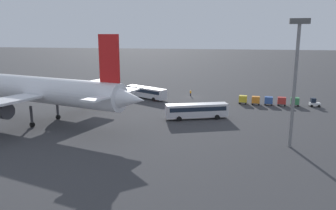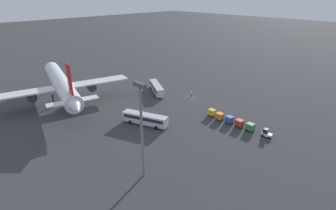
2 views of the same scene
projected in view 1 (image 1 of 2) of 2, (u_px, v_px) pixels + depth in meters
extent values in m
plane|color=#38383A|center=(192.00, 97.00, 90.82)|extent=(600.00, 600.00, 0.00)
cylinder|color=silver|center=(36.00, 89.00, 63.69)|extent=(39.58, 14.92, 5.02)
cone|color=silver|center=(128.00, 99.00, 54.36)|extent=(7.45, 6.02, 4.51)
cube|color=silver|center=(84.00, 85.00, 73.11)|extent=(9.61, 18.93, 0.44)
cube|color=red|center=(109.00, 59.00, 54.50)|extent=(3.92, 1.36, 8.03)
cube|color=silver|center=(112.00, 94.00, 55.60)|extent=(6.00, 13.32, 0.28)
cylinder|color=#38383D|center=(72.00, 94.00, 71.58)|extent=(5.30, 3.88, 2.76)
cylinder|color=#38383D|center=(32.00, 117.00, 60.93)|extent=(0.50, 0.50, 4.01)
cylinder|color=black|center=(32.00, 125.00, 61.26)|extent=(1.00, 0.71, 0.90)
cylinder|color=#38383D|center=(58.00, 110.00, 66.63)|extent=(0.50, 0.50, 4.01)
cylinder|color=black|center=(58.00, 117.00, 66.96)|extent=(1.00, 0.71, 0.90)
cube|color=silver|center=(146.00, 92.00, 88.12)|extent=(12.47, 8.67, 2.61)
cube|color=#192333|center=(146.00, 90.00, 88.02)|extent=(11.59, 8.19, 0.84)
cylinder|color=black|center=(133.00, 96.00, 90.03)|extent=(1.02, 0.76, 1.00)
cylinder|color=black|center=(140.00, 94.00, 91.97)|extent=(1.02, 0.76, 1.00)
cylinder|color=black|center=(153.00, 99.00, 84.80)|extent=(1.02, 0.76, 1.00)
cylinder|color=black|center=(161.00, 98.00, 86.74)|extent=(1.02, 0.76, 1.00)
cube|color=silver|center=(197.00, 110.00, 66.94)|extent=(12.80, 7.06, 2.67)
cube|color=#192333|center=(197.00, 108.00, 66.85)|extent=(11.86, 6.73, 0.85)
cylinder|color=black|center=(179.00, 119.00, 65.28)|extent=(1.04, 0.65, 1.00)
cylinder|color=black|center=(177.00, 116.00, 67.87)|extent=(1.04, 0.65, 1.00)
cylinder|color=black|center=(217.00, 117.00, 66.57)|extent=(1.04, 0.65, 1.00)
cylinder|color=black|center=(213.00, 114.00, 69.16)|extent=(1.04, 0.65, 1.00)
cube|color=white|center=(315.00, 104.00, 78.39)|extent=(2.48, 1.45, 0.70)
cube|color=#192333|center=(313.00, 100.00, 78.26)|extent=(1.15, 1.24, 1.10)
cylinder|color=black|center=(312.00, 106.00, 77.91)|extent=(0.61, 0.26, 0.60)
cylinder|color=black|center=(310.00, 105.00, 79.26)|extent=(0.61, 0.26, 0.60)
cylinder|color=black|center=(319.00, 106.00, 77.67)|extent=(0.61, 0.26, 0.60)
cylinder|color=black|center=(317.00, 105.00, 79.03)|extent=(0.61, 0.26, 0.60)
cylinder|color=#1E1E2D|center=(191.00, 95.00, 91.88)|extent=(0.32, 0.32, 0.85)
cylinder|color=orange|center=(191.00, 92.00, 91.72)|extent=(0.38, 0.38, 0.65)
sphere|color=tan|center=(191.00, 90.00, 91.62)|extent=(0.24, 0.24, 0.24)
cube|color=#38383D|center=(295.00, 104.00, 79.21)|extent=(2.13, 1.85, 0.10)
cube|color=#38844C|center=(295.00, 101.00, 79.03)|extent=(2.03, 1.76, 1.60)
cylinder|color=black|center=(291.00, 106.00, 78.88)|extent=(0.37, 0.15, 0.36)
cylinder|color=black|center=(291.00, 105.00, 80.08)|extent=(0.37, 0.15, 0.36)
cylinder|color=black|center=(298.00, 106.00, 78.45)|extent=(0.37, 0.15, 0.36)
cylinder|color=black|center=(298.00, 105.00, 79.65)|extent=(0.37, 0.15, 0.36)
cube|color=#38383D|center=(281.00, 104.00, 79.70)|extent=(2.13, 1.85, 0.10)
cube|color=#B72D28|center=(282.00, 100.00, 79.52)|extent=(2.03, 1.76, 1.60)
cylinder|color=black|center=(278.00, 105.00, 79.37)|extent=(0.37, 0.15, 0.36)
cylinder|color=black|center=(278.00, 104.00, 80.56)|extent=(0.37, 0.15, 0.36)
cylinder|color=black|center=(285.00, 106.00, 78.93)|extent=(0.37, 0.15, 0.36)
cylinder|color=black|center=(285.00, 104.00, 80.13)|extent=(0.37, 0.15, 0.36)
cube|color=#38383D|center=(268.00, 103.00, 80.24)|extent=(2.13, 1.85, 0.10)
cube|color=#33569E|center=(269.00, 100.00, 80.06)|extent=(2.03, 1.76, 1.60)
cylinder|color=black|center=(265.00, 105.00, 79.91)|extent=(0.37, 0.15, 0.36)
cylinder|color=black|center=(265.00, 104.00, 81.10)|extent=(0.37, 0.15, 0.36)
cylinder|color=black|center=(272.00, 105.00, 79.47)|extent=(0.37, 0.15, 0.36)
cylinder|color=black|center=(272.00, 104.00, 80.67)|extent=(0.37, 0.15, 0.36)
cube|color=#38383D|center=(256.00, 103.00, 80.69)|extent=(2.13, 1.85, 0.10)
cube|color=orange|center=(256.00, 100.00, 80.51)|extent=(2.03, 1.76, 1.60)
cylinder|color=black|center=(252.00, 104.00, 80.36)|extent=(0.37, 0.15, 0.36)
cylinder|color=black|center=(252.00, 103.00, 81.56)|extent=(0.37, 0.15, 0.36)
cylinder|color=black|center=(259.00, 105.00, 79.93)|extent=(0.37, 0.15, 0.36)
cylinder|color=black|center=(259.00, 104.00, 81.12)|extent=(0.37, 0.15, 0.36)
cube|color=#38383D|center=(243.00, 102.00, 81.78)|extent=(2.13, 1.85, 0.10)
cube|color=gold|center=(243.00, 99.00, 81.60)|extent=(2.03, 1.76, 1.60)
cylinder|color=black|center=(239.00, 103.00, 81.45)|extent=(0.37, 0.15, 0.36)
cylinder|color=black|center=(240.00, 102.00, 82.64)|extent=(0.37, 0.15, 0.36)
cylinder|color=black|center=(246.00, 104.00, 81.01)|extent=(0.37, 0.15, 0.36)
cylinder|color=black|center=(246.00, 103.00, 82.21)|extent=(0.37, 0.15, 0.36)
cylinder|color=slate|center=(294.00, 88.00, 48.67)|extent=(0.50, 0.50, 18.46)
cube|color=#4C4C4C|center=(300.00, 21.00, 46.64)|extent=(2.80, 0.70, 0.80)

